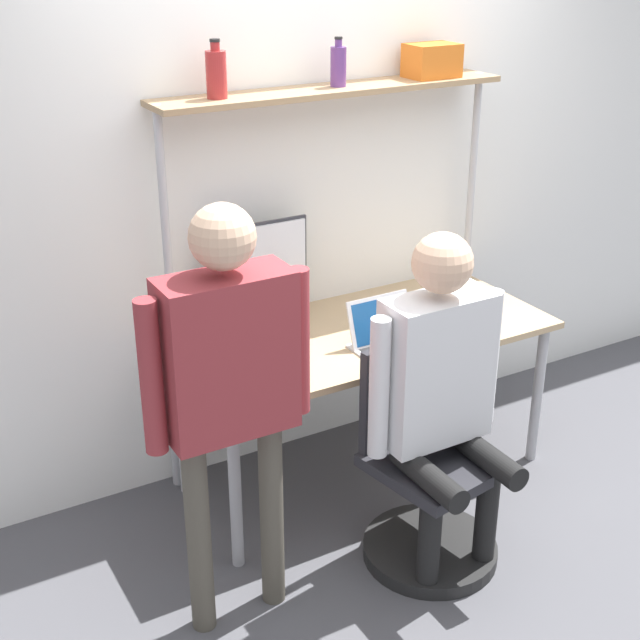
% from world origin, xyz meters
% --- Properties ---
extents(ground_plane, '(12.00, 12.00, 0.00)m').
position_xyz_m(ground_plane, '(0.00, 0.00, 0.00)').
color(ground_plane, '#4C4C51').
extents(wall_back, '(8.00, 0.06, 2.70)m').
position_xyz_m(wall_back, '(0.00, 0.84, 1.35)').
color(wall_back, white).
rests_on(wall_back, ground_plane).
extents(desk, '(1.72, 0.79, 0.75)m').
position_xyz_m(desk, '(0.00, 0.42, 0.68)').
color(desk, tan).
rests_on(desk, ground_plane).
extents(shelf_unit, '(1.63, 0.25, 1.79)m').
position_xyz_m(shelf_unit, '(0.00, 0.67, 1.50)').
color(shelf_unit, '#997A56').
rests_on(shelf_unit, ground_plane).
extents(monitor, '(0.47, 0.21, 0.49)m').
position_xyz_m(monitor, '(-0.37, 0.68, 1.01)').
color(monitor, '#333338').
rests_on(monitor, desk).
extents(laptop, '(0.31, 0.21, 0.21)m').
position_xyz_m(laptop, '(-0.00, 0.23, 0.81)').
color(laptop, silver).
rests_on(laptop, desk).
extents(cell_phone, '(0.07, 0.15, 0.01)m').
position_xyz_m(cell_phone, '(0.26, 0.16, 0.75)').
color(cell_phone, black).
rests_on(cell_phone, desk).
extents(office_chair, '(0.56, 0.56, 0.93)m').
position_xyz_m(office_chair, '(-0.09, -0.23, 0.29)').
color(office_chair, black).
rests_on(office_chair, ground_plane).
extents(person_seated, '(0.60, 0.47, 1.41)m').
position_xyz_m(person_seated, '(-0.08, -0.28, 0.84)').
color(person_seated, black).
rests_on(person_seated, ground_plane).
extents(person_standing, '(0.62, 0.22, 1.63)m').
position_xyz_m(person_standing, '(-0.91, -0.17, 1.04)').
color(person_standing, '#4C473D').
rests_on(person_standing, ground_plane).
extents(bottle_red, '(0.08, 0.08, 0.23)m').
position_xyz_m(bottle_red, '(-0.54, 0.67, 1.88)').
color(bottle_red, maroon).
rests_on(bottle_red, shelf_unit).
extents(bottle_purple, '(0.07, 0.07, 0.20)m').
position_xyz_m(bottle_purple, '(0.02, 0.67, 1.87)').
color(bottle_purple, '#593372').
rests_on(bottle_purple, shelf_unit).
extents(storage_box, '(0.23, 0.17, 0.15)m').
position_xyz_m(storage_box, '(0.51, 0.67, 1.86)').
color(storage_box, '#D1661E').
rests_on(storage_box, shelf_unit).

